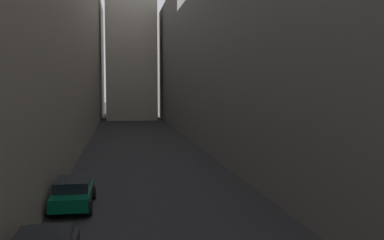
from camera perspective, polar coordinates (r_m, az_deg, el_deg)
name	(u,v)px	position (r m, az deg, el deg)	size (l,w,h in m)	color
ground_plane	(142,147)	(42.85, -6.55, -3.56)	(264.00, 264.00, 0.00)	#232326
building_block_left	(27,31)	(45.58, -20.84, 10.88)	(10.72, 108.00, 22.57)	gray
building_block_right	(250,47)	(46.62, 7.64, 9.48)	(11.95, 108.00, 20.16)	slate
parked_car_left_far	(73,192)	(22.04, -15.36, -9.14)	(1.97, 4.42, 1.44)	#05472D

